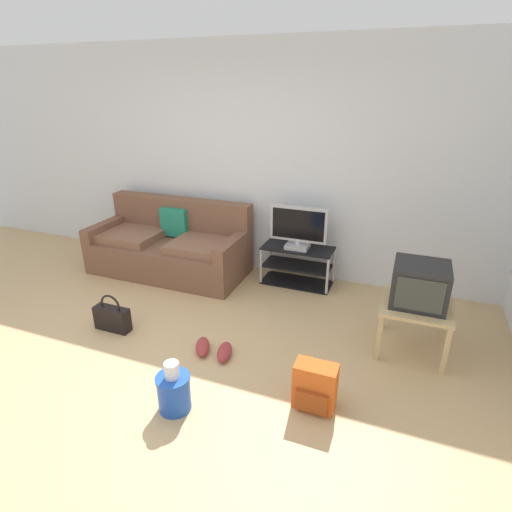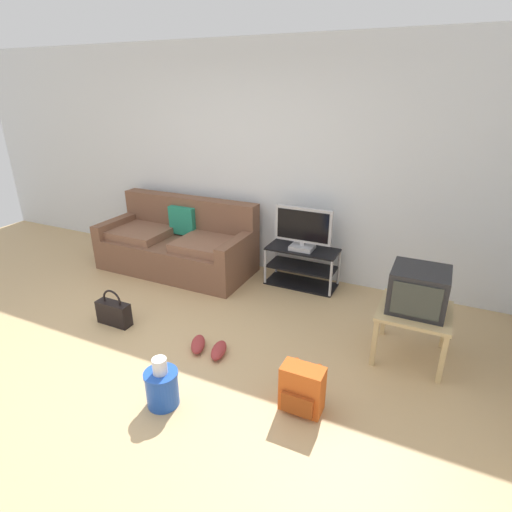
{
  "view_description": "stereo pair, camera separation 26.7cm",
  "coord_description": "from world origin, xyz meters",
  "px_view_note": "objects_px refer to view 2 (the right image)",
  "views": [
    {
      "loc": [
        1.92,
        -2.16,
        2.19
      ],
      "look_at": [
        0.58,
        1.28,
        0.65
      ],
      "focal_mm": 28.64,
      "sensor_mm": 36.0,
      "label": 1
    },
    {
      "loc": [
        2.16,
        -2.06,
        2.19
      ],
      "look_at": [
        0.58,
        1.28,
        0.65
      ],
      "focal_mm": 28.64,
      "sensor_mm": 36.0,
      "label": 2
    }
  ],
  "objects_px": {
    "handbag": "(114,312)",
    "cleaning_bucket": "(162,386)",
    "couch": "(179,245)",
    "backpack": "(302,389)",
    "tv_stand": "(302,267)",
    "side_table": "(414,316)",
    "crt_tv": "(419,290)",
    "sneakers_pair": "(208,347)",
    "flat_tv": "(303,229)"
  },
  "relations": [
    {
      "from": "crt_tv",
      "to": "backpack",
      "type": "relative_size",
      "value": 1.25
    },
    {
      "from": "couch",
      "to": "sneakers_pair",
      "type": "distance_m",
      "value": 1.94
    },
    {
      "from": "cleaning_bucket",
      "to": "side_table",
      "type": "bearing_deg",
      "value": 41.64
    },
    {
      "from": "side_table",
      "to": "handbag",
      "type": "height_order",
      "value": "side_table"
    },
    {
      "from": "side_table",
      "to": "handbag",
      "type": "distance_m",
      "value": 2.8
    },
    {
      "from": "backpack",
      "to": "flat_tv",
      "type": "bearing_deg",
      "value": 112.62
    },
    {
      "from": "flat_tv",
      "to": "backpack",
      "type": "distance_m",
      "value": 2.1
    },
    {
      "from": "tv_stand",
      "to": "sneakers_pair",
      "type": "relative_size",
      "value": 1.94
    },
    {
      "from": "couch",
      "to": "handbag",
      "type": "height_order",
      "value": "couch"
    },
    {
      "from": "tv_stand",
      "to": "couch",
      "type": "bearing_deg",
      "value": -172.44
    },
    {
      "from": "backpack",
      "to": "handbag",
      "type": "distance_m",
      "value": 2.09
    },
    {
      "from": "flat_tv",
      "to": "handbag",
      "type": "height_order",
      "value": "flat_tv"
    },
    {
      "from": "tv_stand",
      "to": "side_table",
      "type": "height_order",
      "value": "side_table"
    },
    {
      "from": "handbag",
      "to": "sneakers_pair",
      "type": "height_order",
      "value": "handbag"
    },
    {
      "from": "tv_stand",
      "to": "cleaning_bucket",
      "type": "height_order",
      "value": "tv_stand"
    },
    {
      "from": "tv_stand",
      "to": "backpack",
      "type": "xyz_separation_m",
      "value": [
        0.69,
        -1.93,
        -0.05
      ]
    },
    {
      "from": "tv_stand",
      "to": "cleaning_bucket",
      "type": "relative_size",
      "value": 2.05
    },
    {
      "from": "couch",
      "to": "tv_stand",
      "type": "relative_size",
      "value": 2.34
    },
    {
      "from": "couch",
      "to": "handbag",
      "type": "xyz_separation_m",
      "value": [
        0.21,
        -1.41,
        -0.19
      ]
    },
    {
      "from": "side_table",
      "to": "crt_tv",
      "type": "height_order",
      "value": "crt_tv"
    },
    {
      "from": "flat_tv",
      "to": "handbag",
      "type": "xyz_separation_m",
      "value": [
        -1.38,
        -1.6,
        -0.57
      ]
    },
    {
      "from": "side_table",
      "to": "cleaning_bucket",
      "type": "height_order",
      "value": "side_table"
    },
    {
      "from": "crt_tv",
      "to": "backpack",
      "type": "height_order",
      "value": "crt_tv"
    },
    {
      "from": "handbag",
      "to": "sneakers_pair",
      "type": "distance_m",
      "value": 1.09
    },
    {
      "from": "couch",
      "to": "tv_stand",
      "type": "distance_m",
      "value": 1.61
    },
    {
      "from": "couch",
      "to": "backpack",
      "type": "distance_m",
      "value": 2.86
    },
    {
      "from": "flat_tv",
      "to": "side_table",
      "type": "distance_m",
      "value": 1.62
    },
    {
      "from": "flat_tv",
      "to": "crt_tv",
      "type": "bearing_deg",
      "value": -33.78
    },
    {
      "from": "flat_tv",
      "to": "side_table",
      "type": "height_order",
      "value": "flat_tv"
    },
    {
      "from": "tv_stand",
      "to": "crt_tv",
      "type": "bearing_deg",
      "value": -34.45
    },
    {
      "from": "backpack",
      "to": "handbag",
      "type": "relative_size",
      "value": 0.96
    },
    {
      "from": "tv_stand",
      "to": "side_table",
      "type": "distance_m",
      "value": 1.62
    },
    {
      "from": "couch",
      "to": "crt_tv",
      "type": "height_order",
      "value": "couch"
    },
    {
      "from": "flat_tv",
      "to": "handbag",
      "type": "bearing_deg",
      "value": -130.76
    },
    {
      "from": "flat_tv",
      "to": "cleaning_bucket",
      "type": "relative_size",
      "value": 1.64
    },
    {
      "from": "tv_stand",
      "to": "flat_tv",
      "type": "bearing_deg",
      "value": -90.0
    },
    {
      "from": "crt_tv",
      "to": "cleaning_bucket",
      "type": "bearing_deg",
      "value": -138.04
    },
    {
      "from": "handbag",
      "to": "tv_stand",
      "type": "bearing_deg",
      "value": 49.63
    },
    {
      "from": "side_table",
      "to": "couch",
      "type": "bearing_deg",
      "value": 166.33
    },
    {
      "from": "crt_tv",
      "to": "sneakers_pair",
      "type": "relative_size",
      "value": 1.06
    },
    {
      "from": "flat_tv",
      "to": "crt_tv",
      "type": "relative_size",
      "value": 1.47
    },
    {
      "from": "tv_stand",
      "to": "backpack",
      "type": "distance_m",
      "value": 2.05
    },
    {
      "from": "handbag",
      "to": "cleaning_bucket",
      "type": "relative_size",
      "value": 0.93
    },
    {
      "from": "flat_tv",
      "to": "side_table",
      "type": "bearing_deg",
      "value": -34.26
    },
    {
      "from": "handbag",
      "to": "couch",
      "type": "bearing_deg",
      "value": 98.52
    },
    {
      "from": "flat_tv",
      "to": "couch",
      "type": "bearing_deg",
      "value": -173.23
    },
    {
      "from": "side_table",
      "to": "cleaning_bucket",
      "type": "xyz_separation_m",
      "value": [
        -1.58,
        -1.4,
        -0.23
      ]
    },
    {
      "from": "couch",
      "to": "backpack",
      "type": "bearing_deg",
      "value": -37.03
    },
    {
      "from": "crt_tv",
      "to": "cleaning_bucket",
      "type": "distance_m",
      "value": 2.17
    },
    {
      "from": "couch",
      "to": "sneakers_pair",
      "type": "bearing_deg",
      "value": -47.45
    }
  ]
}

